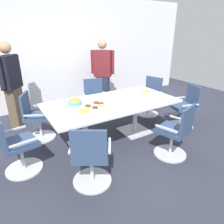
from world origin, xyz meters
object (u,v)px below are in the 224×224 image
office_chair_0 (175,134)px  snack_bowl_chips_yellow (84,112)px  person_standing_0 (12,84)px  office_chair_5 (16,148)px  person_standing_1 (103,73)px  office_chair_4 (36,119)px  napkin_pile (124,104)px  office_chair_2 (150,98)px  conference_table (112,108)px  office_chair_1 (185,109)px  donut_platter (95,105)px  plate_stack (145,102)px  office_chair_3 (95,101)px  snack_bowl_chips_orange (75,102)px  snack_bowl_cookies (146,92)px  office_chair_6 (91,159)px

office_chair_0 → snack_bowl_chips_yellow: office_chair_0 is taller
person_standing_0 → office_chair_5: bearing=32.4°
person_standing_0 → person_standing_1: size_ratio=1.01×
office_chair_4 → napkin_pile: (1.28, -1.05, 0.38)m
office_chair_2 → napkin_pile: office_chair_2 is taller
conference_table → office_chair_1: size_ratio=2.64×
conference_table → office_chair_4: bearing=148.1°
office_chair_0 → snack_bowl_chips_yellow: bearing=132.9°
donut_platter → napkin_pile: napkin_pile is taller
conference_table → office_chair_5: (-1.69, -0.13, -0.22)m
plate_stack → office_chair_5: bearing=173.8°
office_chair_0 → person_standing_0: person_standing_0 is taller
donut_platter → napkin_pile: bearing=-30.5°
office_chair_3 → snack_bowl_chips_orange: office_chair_3 is taller
conference_table → office_chair_0: (0.57, -1.04, -0.22)m
person_standing_1 → snack_bowl_cookies: (0.09, -1.63, -0.12)m
office_chair_2 → plate_stack: 1.40m
snack_bowl_cookies → snack_bowl_chips_orange: bearing=171.7°
napkin_pile → office_chair_3: bearing=84.6°
person_standing_1 → donut_platter: (-1.09, -1.69, -0.15)m
office_chair_2 → donut_platter: office_chair_2 is taller
office_chair_5 → donut_platter: office_chair_5 is taller
conference_table → office_chair_2: office_chair_2 is taller
person_standing_0 → donut_platter: size_ratio=5.03×
office_chair_5 → office_chair_3: bearing=114.6°
donut_platter → office_chair_0: bearing=-46.9°
conference_table → office_chair_0: office_chair_0 is taller
office_chair_3 → office_chair_6: 2.31m
snack_bowl_chips_orange → donut_platter: bearing=-46.2°
snack_bowl_cookies → snack_bowl_chips_orange: 1.46m
conference_table → office_chair_6: bearing=-133.7°
person_standing_1 → napkin_pile: size_ratio=12.14×
office_chair_3 → snack_bowl_chips_orange: size_ratio=3.59×
office_chair_0 → office_chair_4: same height
conference_table → person_standing_1: 1.83m
plate_stack → snack_bowl_chips_yellow: bearing=177.2°
office_chair_3 → office_chair_5: same height
office_chair_2 → office_chair_5: 3.22m
snack_bowl_chips_yellow → plate_stack: 1.17m
person_standing_0 → snack_bowl_chips_yellow: size_ratio=8.88×
office_chair_0 → office_chair_6: size_ratio=1.00×
office_chair_0 → person_standing_0: bearing=110.6°
person_standing_0 → donut_platter: person_standing_0 is taller
office_chair_3 → napkin_pile: 1.45m
snack_bowl_chips_yellow → office_chair_0: bearing=-30.2°
snack_bowl_cookies → office_chair_1: bearing=-25.5°
person_standing_0 → snack_bowl_chips_orange: person_standing_0 is taller
office_chair_3 → plate_stack: 1.53m
office_chair_1 → snack_bowl_cookies: office_chair_1 is taller
person_standing_1 → donut_platter: size_ratio=5.00×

